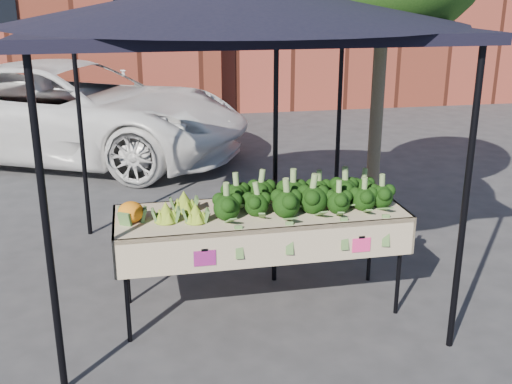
# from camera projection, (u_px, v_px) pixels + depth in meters

# --- Properties ---
(ground) EXTENTS (90.00, 90.00, 0.00)m
(ground) POSITION_uv_depth(u_px,v_px,m) (235.00, 302.00, 5.47)
(ground) COLOR #2F2F32
(table) EXTENTS (2.41, 0.83, 0.90)m
(table) POSITION_uv_depth(u_px,v_px,m) (260.00, 261.00, 5.24)
(table) COLOR #C0AD8E
(table) RESTS_ON ground
(canopy) EXTENTS (3.16, 3.16, 2.74)m
(canopy) POSITION_uv_depth(u_px,v_px,m) (235.00, 140.00, 5.47)
(canopy) COLOR black
(canopy) RESTS_ON ground
(broccoli_heap) EXTENTS (1.56, 0.59, 0.29)m
(broccoli_heap) POSITION_uv_depth(u_px,v_px,m) (302.00, 191.00, 5.14)
(broccoli_heap) COLOR black
(broccoli_heap) RESTS_ON table
(romanesco_cluster) EXTENTS (0.45, 0.49, 0.22)m
(romanesco_cluster) POSITION_uv_depth(u_px,v_px,m) (180.00, 204.00, 4.93)
(romanesco_cluster) COLOR #8FA628
(romanesco_cluster) RESTS_ON table
(cauliflower_pair) EXTENTS (0.22, 0.22, 0.20)m
(cauliflower_pair) POSITION_uv_depth(u_px,v_px,m) (131.00, 210.00, 4.83)
(cauliflower_pair) COLOR orange
(cauliflower_pair) RESTS_ON table
(street_tree) EXTENTS (1.92, 1.92, 3.78)m
(street_tree) POSITION_uv_depth(u_px,v_px,m) (379.00, 70.00, 5.99)
(street_tree) COLOR #1E4C14
(street_tree) RESTS_ON ground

